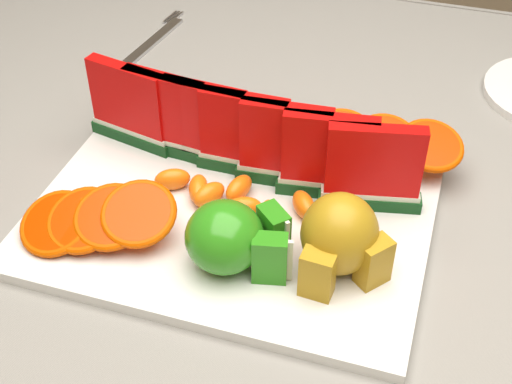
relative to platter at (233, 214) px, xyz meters
name	(u,v)px	position (x,y,z in m)	size (l,w,h in m)	color
table	(313,267)	(0.08, 0.06, -0.11)	(1.40, 0.90, 0.75)	#47291D
tablecloth	(315,228)	(0.08, 0.06, -0.05)	(1.53, 1.03, 0.20)	gray
platter	(233,214)	(0.00, 0.00, 0.00)	(0.40, 0.30, 0.01)	silver
apple_cluster	(233,238)	(0.03, -0.07, 0.04)	(0.11, 0.09, 0.07)	#31941B
pear_cluster	(340,238)	(0.12, -0.05, 0.04)	(0.10, 0.10, 0.08)	#B87E15
fork	(151,42)	(-0.23, 0.32, 0.00)	(0.04, 0.20, 0.00)	silver
watermelon_row	(244,137)	(-0.01, 0.06, 0.05)	(0.39, 0.07, 0.10)	#0E3A0D
orange_fan_front	(97,218)	(-0.11, -0.08, 0.03)	(0.16, 0.11, 0.05)	red
orange_fan_back	(301,129)	(0.04, 0.13, 0.03)	(0.37, 0.10, 0.05)	red
tangerine_segments	(254,201)	(0.02, 0.01, 0.02)	(0.22, 0.07, 0.02)	orange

